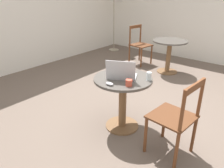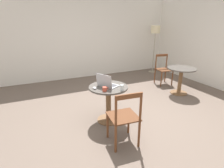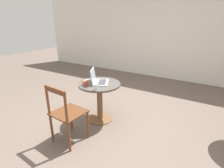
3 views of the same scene
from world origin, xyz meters
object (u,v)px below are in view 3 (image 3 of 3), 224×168
object	(u,v)px
laptop	(98,80)
drinking_glass	(96,87)
cafe_table_near	(100,94)
chair_near_front	(66,114)
mug	(85,83)
mouse	(86,80)

from	to	relation	value
laptop	drinking_glass	xyz separation A→B (m)	(0.16, -0.29, -0.00)
drinking_glass	cafe_table_near	bearing A→B (deg)	115.79
cafe_table_near	chair_near_front	size ratio (longest dim) A/B	0.80
cafe_table_near	chair_near_front	world-z (taller)	chair_near_front
laptop	mug	xyz separation A→B (m)	(-0.13, -0.20, -0.01)
chair_near_front	drinking_glass	xyz separation A→B (m)	(0.20, 0.47, 0.30)
cafe_table_near	mouse	size ratio (longest dim) A/B	7.26
cafe_table_near	laptop	xyz separation A→B (m)	(-0.02, 0.01, 0.25)
chair_near_front	drinking_glass	size ratio (longest dim) A/B	9.02
cafe_table_near	mug	distance (m)	0.34
chair_near_front	mug	xyz separation A→B (m)	(-0.09, 0.55, 0.28)
laptop	drinking_glass	size ratio (longest dim) A/B	4.33
chair_near_front	drinking_glass	distance (m)	0.59
laptop	drinking_glass	bearing A→B (deg)	-61.53
chair_near_front	mouse	xyz separation A→B (m)	(-0.21, 0.73, 0.26)
mouse	drinking_glass	distance (m)	0.49
mug	mouse	bearing A→B (deg)	123.80
cafe_table_near	mug	world-z (taller)	mug
chair_near_front	mug	size ratio (longest dim) A/B	8.26
cafe_table_near	drinking_glass	world-z (taller)	drinking_glass
cafe_table_near	laptop	size ratio (longest dim) A/B	1.67
chair_near_front	drinking_glass	world-z (taller)	chair_near_front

